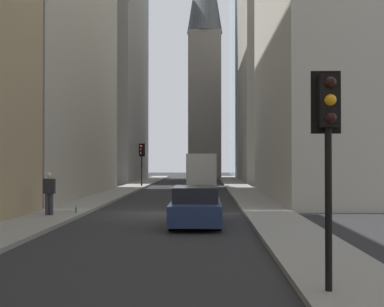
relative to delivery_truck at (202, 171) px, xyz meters
name	(u,v)px	position (x,y,z in m)	size (l,w,h in m)	color
ground_plane	(165,215)	(-17.54, 1.40, -1.46)	(135.00, 135.00, 0.00)	#262628
sidewalk_right	(62,213)	(-17.54, 5.90, -1.39)	(90.00, 2.20, 0.14)	gray
sidewalk_left	(270,214)	(-17.54, -3.10, -1.39)	(90.00, 2.20, 0.14)	gray
building_left_far	(287,70)	(13.97, -9.20, 10.79)	(15.18, 10.00, 24.49)	#A8A091
building_right_far	(95,37)	(13.92, 12.00, 14.55)	(15.60, 10.50, 31.99)	gray
church_spire	(205,44)	(21.28, -0.15, 15.50)	(4.45, 4.45, 32.39)	gray
delivery_truck	(202,171)	(0.00, 0.00, 0.00)	(6.46, 2.25, 2.84)	silver
sedan_navy	(196,207)	(-20.73, 0.00, -0.80)	(4.30, 1.78, 1.42)	navy
traffic_light_foreground	(328,128)	(-29.73, -2.48, 1.47)	(0.43, 0.52, 3.80)	black
traffic_light_midblock	(142,155)	(2.35, 5.19, 1.35)	(0.43, 0.52, 3.64)	black
pedestrian	(49,192)	(-18.95, 5.99, -0.37)	(0.26, 0.44, 1.73)	#33333D
discarded_bottle	(76,210)	(-18.08, 5.14, -1.21)	(0.07, 0.07, 0.27)	#236033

